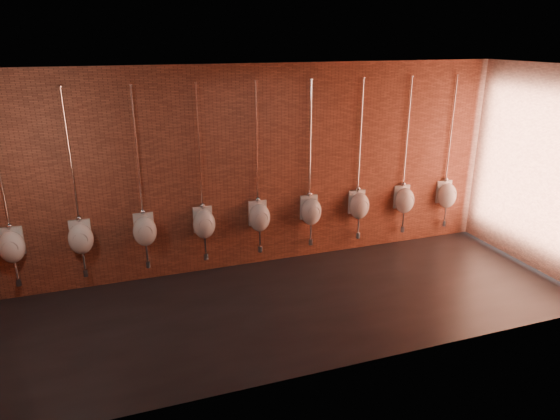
{
  "coord_description": "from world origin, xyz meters",
  "views": [
    {
      "loc": [
        -2.07,
        -5.78,
        3.58
      ],
      "look_at": [
        0.24,
        0.9,
        1.1
      ],
      "focal_mm": 32.0,
      "sensor_mm": 36.0,
      "label": 1
    }
  ],
  "objects": [
    {
      "name": "urinal_8",
      "position": [
        3.62,
        1.38,
        0.85
      ],
      "size": [
        0.36,
        0.31,
        2.71
      ],
      "color": "silver",
      "rests_on": "ground"
    },
    {
      "name": "urinal_7",
      "position": [
        2.73,
        1.38,
        0.85
      ],
      "size": [
        0.36,
        0.31,
        2.71
      ],
      "color": "silver",
      "rests_on": "ground"
    },
    {
      "name": "urinal_2",
      "position": [
        -1.72,
        1.38,
        0.85
      ],
      "size": [
        0.36,
        0.31,
        2.71
      ],
      "color": "silver",
      "rests_on": "ground"
    },
    {
      "name": "ground",
      "position": [
        0.0,
        0.0,
        0.0
      ],
      "size": [
        8.5,
        8.5,
        0.0
      ],
      "primitive_type": "plane",
      "color": "black",
      "rests_on": "ground"
    },
    {
      "name": "urinal_6",
      "position": [
        1.84,
        1.38,
        0.85
      ],
      "size": [
        0.36,
        0.31,
        2.71
      ],
      "color": "silver",
      "rests_on": "ground"
    },
    {
      "name": "urinal_1",
      "position": [
        -2.61,
        1.38,
        0.85
      ],
      "size": [
        0.36,
        0.31,
        2.71
      ],
      "color": "silver",
      "rests_on": "ground"
    },
    {
      "name": "urinal_3",
      "position": [
        -0.83,
        1.38,
        0.85
      ],
      "size": [
        0.36,
        0.31,
        2.71
      ],
      "color": "silver",
      "rests_on": "ground"
    },
    {
      "name": "urinal_0",
      "position": [
        -3.5,
        1.38,
        0.85
      ],
      "size": [
        0.36,
        0.31,
        2.71
      ],
      "color": "silver",
      "rests_on": "ground"
    },
    {
      "name": "urinal_5",
      "position": [
        0.95,
        1.38,
        0.85
      ],
      "size": [
        0.36,
        0.31,
        2.71
      ],
      "color": "silver",
      "rests_on": "ground"
    },
    {
      "name": "urinal_4",
      "position": [
        0.06,
        1.38,
        0.85
      ],
      "size": [
        0.36,
        0.31,
        2.71
      ],
      "color": "silver",
      "rests_on": "ground"
    },
    {
      "name": "room_shell",
      "position": [
        0.0,
        0.0,
        2.01
      ],
      "size": [
        8.54,
        3.04,
        3.22
      ],
      "color": "black",
      "rests_on": "ground"
    }
  ]
}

